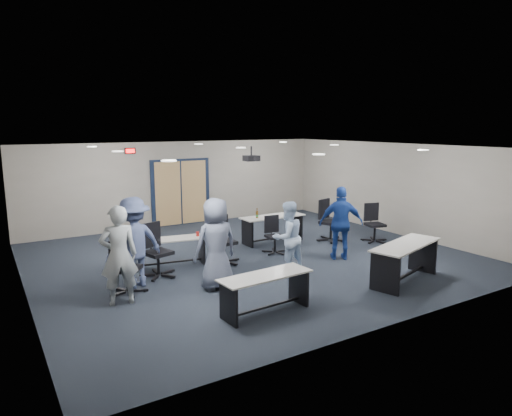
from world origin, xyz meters
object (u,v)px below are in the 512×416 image
person_back (134,242)px  chair_loose_right (375,223)px  table_front_left (265,287)px  person_gray (119,255)px  table_front_right (405,256)px  person_plaid (216,244)px  table_back_left (172,247)px  chair_back_d (331,221)px  person_lightblue (288,237)px  chair_back_a (158,251)px  chair_back_c (275,235)px  chair_back_b (224,240)px  chair_loose_left (127,266)px  person_navy (341,223)px  table_back_right (272,224)px

person_back → chair_loose_right: bearing=168.2°
table_front_left → person_gray: size_ratio=0.94×
table_front_right → person_plaid: size_ratio=1.15×
table_front_left → table_back_left: 3.40m
person_plaid → table_front_right: bearing=152.7°
table_front_right → chair_back_d: size_ratio=1.79×
table_front_right → person_lightblue: 2.49m
chair_back_d → person_back: (-5.78, -0.76, 0.33)m
person_gray → person_plaid: size_ratio=1.00×
table_back_left → chair_back_d: size_ratio=1.43×
table_front_left → chair_back_a: chair_back_a is taller
chair_back_a → person_plaid: (0.76, -1.27, 0.34)m
chair_back_a → chair_back_c: (3.15, 0.21, -0.10)m
chair_back_d → table_front_right: bearing=-121.7°
person_gray → person_back: size_ratio=1.00×
table_front_right → chair_back_b: 4.05m
table_front_left → chair_back_c: bearing=50.1°
chair_back_c → chair_loose_right: chair_loose_right is taller
chair_loose_left → person_navy: (5.07, -0.40, 0.35)m
chair_back_d → person_navy: bearing=-139.9°
chair_back_a → table_back_left: bearing=30.9°
chair_back_b → table_front_left: bearing=-105.7°
table_front_right → chair_back_c: size_ratio=2.22×
table_back_left → chair_back_a: (-0.53, -0.57, 0.13)m
table_back_right → person_navy: bearing=-76.9°
chair_back_c → chair_loose_left: (-4.00, -0.85, 0.07)m
chair_back_b → person_gray: size_ratio=0.61×
table_front_left → person_back: 2.94m
table_front_left → chair_loose_left: chair_loose_left is taller
table_front_right → chair_loose_left: chair_loose_left is taller
person_gray → person_plaid: bearing=-177.8°
chair_loose_right → person_gray: size_ratio=0.58×
chair_loose_right → person_gray: person_gray is taller
table_front_left → table_back_right: size_ratio=0.94×
table_front_right → chair_back_c: (-1.12, 3.19, -0.08)m
person_navy → chair_back_c: bearing=-15.7°
chair_loose_left → chair_back_b: bearing=-34.1°
chair_loose_left → person_navy: bearing=-55.4°
table_front_left → chair_back_d: bearing=33.6°
person_gray → person_lightblue: 3.65m
person_navy → table_back_right: bearing=-43.3°
chair_back_b → table_back_right: bearing=25.5°
person_back → table_front_right: bearing=139.4°
table_back_right → chair_back_a: (-3.72, -1.18, 0.07)m
table_back_right → chair_back_c: 1.12m
table_back_left → chair_back_c: (2.63, -0.35, 0.02)m
chair_back_a → table_back_right: bearing=1.5°
chair_back_d → person_navy: size_ratio=0.66×
chair_loose_left → person_lightblue: bearing=-60.2°
person_lightblue → person_back: person_back is taller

